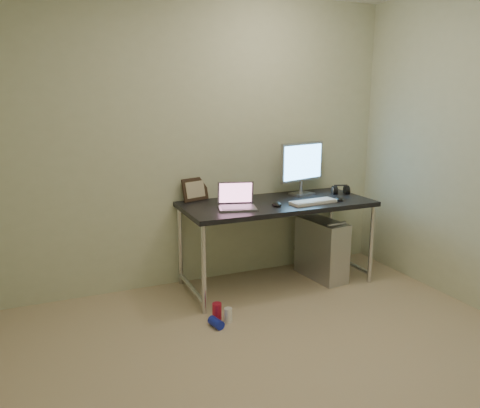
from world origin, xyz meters
name	(u,v)px	position (x,y,z in m)	size (l,w,h in m)	color
floor	(304,380)	(0.00, 0.00, 0.00)	(3.50, 3.50, 0.00)	tan
wall_back	(204,143)	(0.00, 1.75, 1.25)	(3.50, 0.02, 2.50)	beige
desk	(277,210)	(0.53, 1.39, 0.67)	(1.65, 0.72, 0.75)	black
tower_computer	(321,249)	(0.98, 1.34, 0.27)	(0.28, 0.55, 0.58)	silver
cable_a	(298,227)	(0.93, 1.70, 0.40)	(0.01, 0.01, 0.70)	black
cable_b	(306,228)	(1.02, 1.68, 0.38)	(0.01, 0.01, 0.72)	black
can_red	(217,311)	(-0.20, 0.93, 0.06)	(0.07, 0.07, 0.13)	#BB1833
can_white	(228,315)	(-0.14, 0.85, 0.06)	(0.06, 0.06, 0.11)	white
can_blue	(216,323)	(-0.25, 0.82, 0.03)	(0.07, 0.07, 0.12)	#1623B3
laptop	(237,202)	(0.13, 1.32, 0.80)	(0.35, 0.32, 0.21)	#9E9EA4
monitor	(302,164)	(0.89, 1.58, 1.03)	(0.51, 0.20, 0.48)	#9E9EA4
keyboard	(313,202)	(0.79, 1.22, 0.76)	(0.41, 0.13, 0.03)	silver
mouse_right	(339,198)	(1.06, 1.22, 0.77)	(0.07, 0.11, 0.04)	black
mouse_left	(277,203)	(0.46, 1.25, 0.77)	(0.08, 0.13, 0.04)	black
headphones	(340,191)	(1.25, 1.46, 0.78)	(0.18, 0.10, 0.11)	black
picture_frame	(195,189)	(-0.10, 1.72, 0.85)	(0.25, 0.03, 0.20)	black
webcam	(226,191)	(0.16, 1.63, 0.83)	(0.04, 0.03, 0.11)	silver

